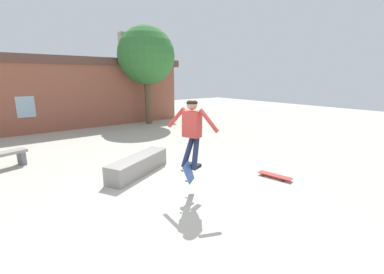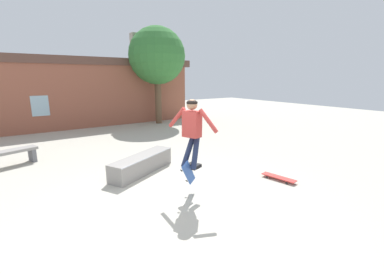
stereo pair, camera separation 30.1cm
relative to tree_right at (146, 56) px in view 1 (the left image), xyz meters
The scene contains 7 objects.
ground_plane 10.06m from the tree_right, 115.08° to the right, with size 40.00×40.00×0.00m, color #B2AD9E.
building_backdrop 4.40m from the tree_right, 167.26° to the left, with size 12.93×0.52×4.70m.
tree_right is the anchor object (origin of this frame).
skate_ledge 8.23m from the tree_right, 120.39° to the right, with size 2.03×1.38×0.47m.
skater 9.35m from the tree_right, 112.73° to the right, with size 0.49×1.14×1.41m.
skateboard_flipping 9.60m from the tree_right, 113.17° to the right, with size 0.60×0.41×0.72m.
skateboard_resting 9.61m from the tree_right, 98.20° to the right, with size 0.35×0.86×0.08m.
Camera 1 is at (-2.59, -3.82, 2.44)m, focal length 24.00 mm.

